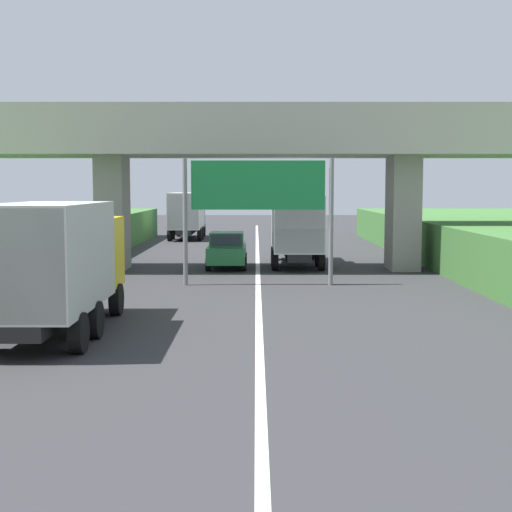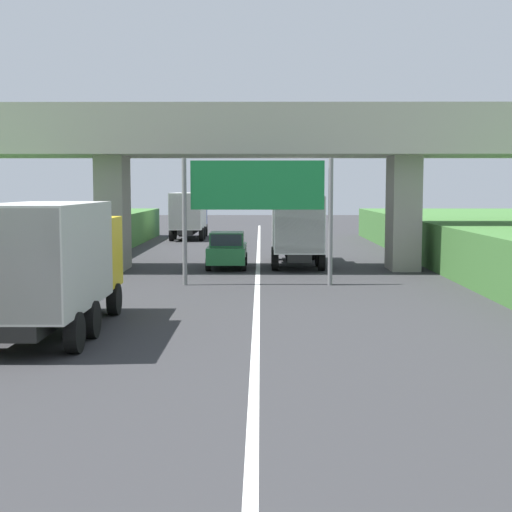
{
  "view_description": "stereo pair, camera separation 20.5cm",
  "coord_description": "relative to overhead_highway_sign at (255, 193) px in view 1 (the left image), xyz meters",
  "views": [
    {
      "loc": [
        -0.08,
        -1.62,
        3.83
      ],
      "look_at": [
        0.0,
        17.76,
        2.0
      ],
      "focal_mm": 51.16,
      "sensor_mm": 36.0,
      "label": 1
    },
    {
      "loc": [
        0.12,
        -1.62,
        3.83
      ],
      "look_at": [
        0.0,
        17.76,
        2.0
      ],
      "focal_mm": 51.16,
      "sensor_mm": 36.0,
      "label": 2
    }
  ],
  "objects": [
    {
      "name": "truck_yellow",
      "position": [
        -5.25,
        -9.58,
        -1.69
      ],
      "size": [
        2.44,
        7.3,
        3.44
      ],
      "color": "black",
      "rests_on": "ground"
    },
    {
      "name": "construction_barrel_3",
      "position": [
        -6.59,
        -6.36,
        -3.17
      ],
      "size": [
        0.57,
        0.57,
        0.9
      ],
      "color": "orange",
      "rests_on": "ground"
    },
    {
      "name": "truck_white",
      "position": [
        1.87,
        7.35,
        -1.69
      ],
      "size": [
        2.44,
        7.3,
        3.44
      ],
      "color": "black",
      "rests_on": "ground"
    },
    {
      "name": "truck_blue",
      "position": [
        -5.19,
        25.92,
        -1.69
      ],
      "size": [
        2.44,
        7.3,
        3.44
      ],
      "color": "black",
      "rests_on": "ground"
    },
    {
      "name": "lane_centre_stripe",
      "position": [
        0.0,
        -0.95,
        -3.62
      ],
      "size": [
        0.2,
        91.67,
        0.01
      ],
      "primitive_type": "cube",
      "color": "white",
      "rests_on": "ground"
    },
    {
      "name": "overhead_highway_sign",
      "position": [
        0.0,
        0.0,
        0.0
      ],
      "size": [
        5.88,
        0.18,
        4.97
      ],
      "color": "slate",
      "rests_on": "ground"
    },
    {
      "name": "car_green",
      "position": [
        -1.47,
        6.1,
        -2.77
      ],
      "size": [
        1.86,
        4.1,
        1.72
      ],
      "color": "#236B38",
      "rests_on": "ground"
    },
    {
      "name": "overpass_bridge",
      "position": [
        0.0,
        5.51,
        1.97
      ],
      "size": [
        40.0,
        4.8,
        7.47
      ],
      "color": "#9E998E",
      "rests_on": "ground"
    }
  ]
}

